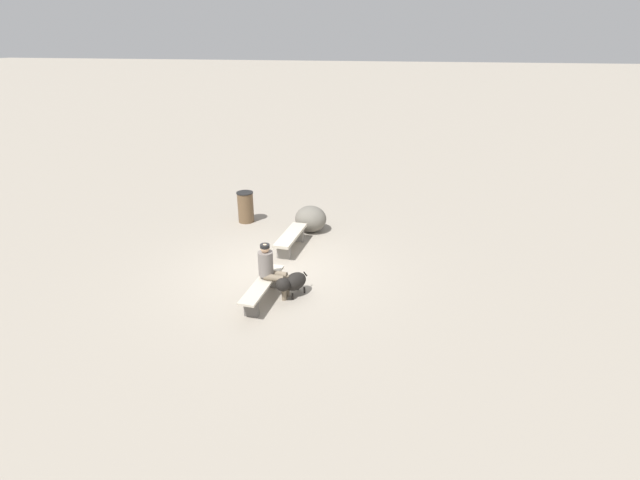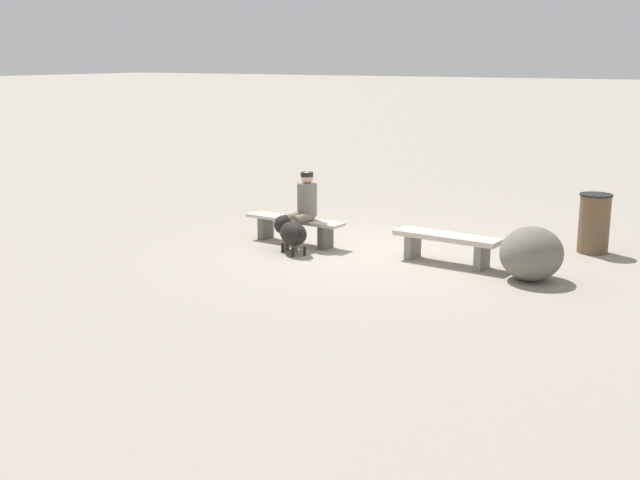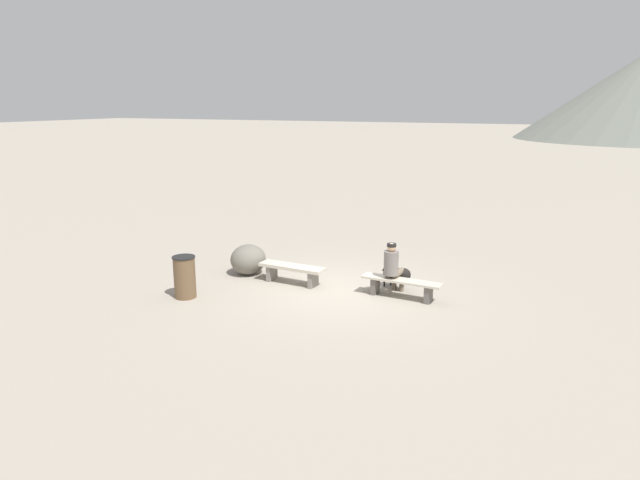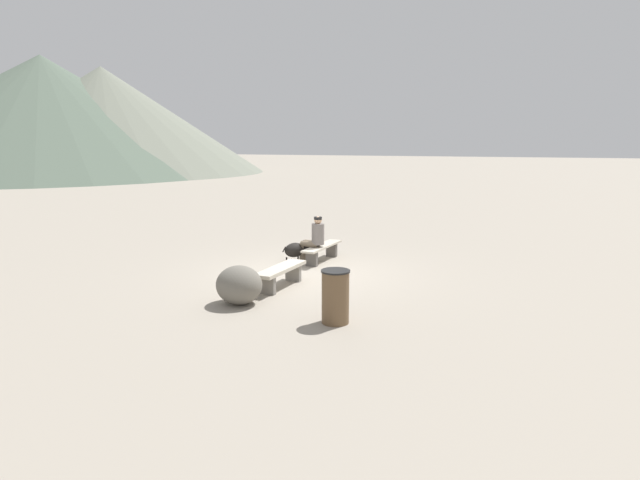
# 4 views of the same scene
# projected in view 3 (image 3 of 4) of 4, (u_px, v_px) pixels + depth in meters

# --- Properties ---
(ground) EXTENTS (210.00, 210.00, 0.06)m
(ground) POSITION_uv_depth(u_px,v_px,m) (342.00, 292.00, 13.48)
(ground) COLOR #9E9384
(bench_left) EXTENTS (1.71, 0.53, 0.46)m
(bench_left) POSITION_uv_depth(u_px,v_px,m) (292.00, 270.00, 13.97)
(bench_left) COLOR gray
(bench_left) RESTS_ON ground
(bench_right) EXTENTS (1.87, 0.49, 0.44)m
(bench_right) POSITION_uv_depth(u_px,v_px,m) (401.00, 285.00, 12.95)
(bench_right) COLOR #605B56
(bench_right) RESTS_ON ground
(seated_person) EXTENTS (0.38, 0.68, 1.26)m
(seated_person) POSITION_uv_depth(u_px,v_px,m) (393.00, 265.00, 13.05)
(seated_person) COLOR slate
(seated_person) RESTS_ON ground
(dog) EXTENTS (0.83, 0.66, 0.57)m
(dog) POSITION_uv_depth(u_px,v_px,m) (396.00, 274.00, 13.58)
(dog) COLOR black
(dog) RESTS_ON ground
(trash_bin) EXTENTS (0.52, 0.52, 0.97)m
(trash_bin) POSITION_uv_depth(u_px,v_px,m) (185.00, 277.00, 12.95)
(trash_bin) COLOR brown
(trash_bin) RESTS_ON ground
(boulder) EXTENTS (1.05, 1.09, 0.77)m
(boulder) POSITION_uv_depth(u_px,v_px,m) (248.00, 259.00, 14.74)
(boulder) COLOR #6B665B
(boulder) RESTS_ON ground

